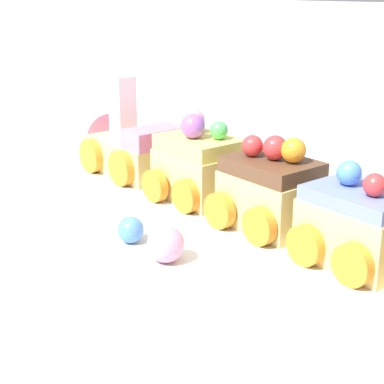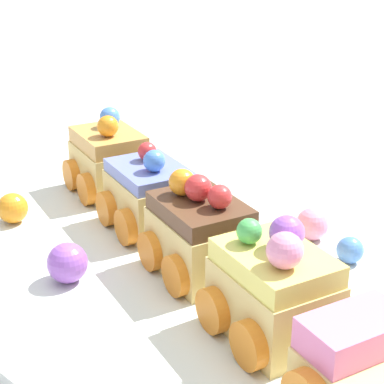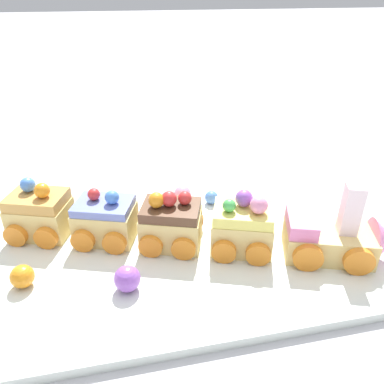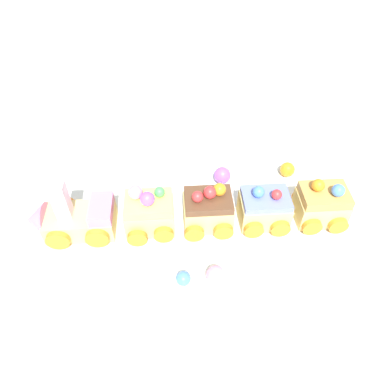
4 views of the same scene
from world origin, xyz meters
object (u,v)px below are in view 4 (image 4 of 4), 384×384
at_px(cake_car_chocolate, 208,210).
at_px(gumball_purple, 222,175).
at_px(gumball_orange, 287,170).
at_px(gumball_blue, 183,278).
at_px(cake_car_blueberry, 264,209).
at_px(gumball_pink, 218,274).
at_px(cake_car_lemon, 149,213).
at_px(cake_car_caramel, 321,205).
at_px(cake_train_locomotive, 72,219).

distance_m(cake_car_chocolate, gumball_purple, 0.10).
xyz_separation_m(gumball_orange, gumball_purple, (0.11, -0.03, 0.00)).
relative_size(cake_car_chocolate, gumball_blue, 4.35).
distance_m(gumball_purple, gumball_blue, 0.21).
distance_m(cake_car_blueberry, gumball_pink, 0.13).
distance_m(cake_car_lemon, cake_car_caramel, 0.27).
bearing_deg(cake_car_chocolate, cake_car_lemon, 0.03).
distance_m(cake_car_lemon, gumball_blue, 0.12).
relative_size(gumball_pink, gumball_blue, 1.30).
height_order(gumball_pink, gumball_blue, gumball_pink).
height_order(cake_car_lemon, gumball_blue, cake_car_lemon).
relative_size(cake_car_lemon, cake_car_chocolate, 1.00).
height_order(cake_car_lemon, cake_car_chocolate, cake_car_lemon).
bearing_deg(gumball_orange, cake_car_blueberry, 38.63).
relative_size(cake_car_lemon, gumball_purple, 3.06).
relative_size(cake_car_chocolate, gumball_orange, 3.43).
xyz_separation_m(cake_car_blueberry, cake_car_caramel, (-0.09, 0.03, 0.00)).
relative_size(cake_car_chocolate, cake_car_blueberry, 1.00).
bearing_deg(gumball_pink, cake_car_blueberry, -147.76).
height_order(cake_car_caramel, gumball_pink, cake_car_caramel).
xyz_separation_m(cake_car_chocolate, gumball_pink, (0.03, 0.10, -0.02)).
height_order(cake_car_lemon, cake_car_caramel, cake_car_lemon).
bearing_deg(gumball_blue, gumball_pink, 162.58).
distance_m(cake_train_locomotive, cake_car_chocolate, 0.21).
bearing_deg(cake_car_caramel, cake_car_blueberry, -0.03).
height_order(gumball_orange, gumball_pink, same).
bearing_deg(gumball_purple, cake_car_chocolate, 51.09).
bearing_deg(cake_car_chocolate, gumball_orange, -146.33).
distance_m(cake_train_locomotive, cake_car_blueberry, 0.30).
xyz_separation_m(cake_car_chocolate, gumball_blue, (0.08, 0.09, -0.02)).
bearing_deg(gumball_purple, cake_car_lemon, 17.49).
xyz_separation_m(cake_car_caramel, gumball_blue, (0.24, 0.03, -0.02)).
bearing_deg(cake_car_caramel, gumball_purple, -32.53).
xyz_separation_m(cake_car_blueberry, gumball_orange, (-0.09, -0.07, -0.01)).
height_order(cake_train_locomotive, gumball_purple, cake_train_locomotive).
height_order(cake_train_locomotive, cake_car_blueberry, cake_train_locomotive).
xyz_separation_m(cake_train_locomotive, cake_car_chocolate, (-0.20, 0.07, 0.00)).
xyz_separation_m(gumball_orange, gumball_blue, (0.25, 0.13, -0.00)).
relative_size(cake_car_lemon, gumball_orange, 3.43).
height_order(cake_car_chocolate, cake_car_caramel, cake_car_caramel).
height_order(cake_car_blueberry, gumball_pink, cake_car_blueberry).
distance_m(gumball_orange, gumball_purple, 0.12).
distance_m(cake_train_locomotive, cake_car_caramel, 0.38).
bearing_deg(gumball_pink, gumball_purple, -117.68).
bearing_deg(cake_car_blueberry, cake_train_locomotive, -0.01).
bearing_deg(gumball_blue, gumball_orange, -152.36).
bearing_deg(gumball_orange, gumball_blue, 27.64).
relative_size(cake_car_blueberry, gumball_purple, 3.06).
bearing_deg(gumball_orange, cake_car_caramel, 85.54).
relative_size(cake_car_caramel, gumball_purple, 3.06).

